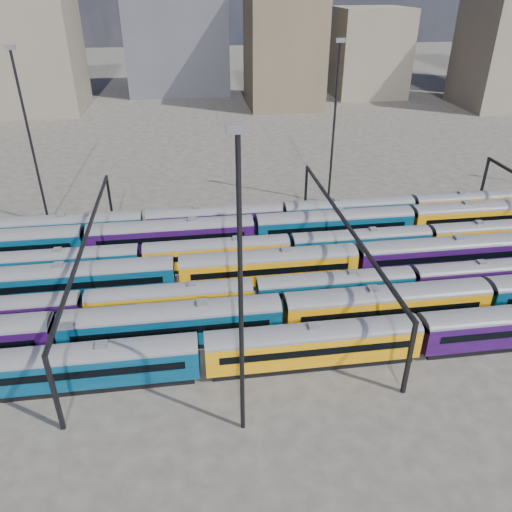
{
  "coord_description": "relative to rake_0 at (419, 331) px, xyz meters",
  "views": [
    {
      "loc": [
        -8.1,
        -51.59,
        33.17
      ],
      "look_at": [
        -0.49,
        1.89,
        3.0
      ],
      "focal_mm": 35.0,
      "sensor_mm": 36.0,
      "label": 1
    }
  ],
  "objects": [
    {
      "name": "mast_2",
      "position": [
        -18.34,
        -7.0,
        11.21
      ],
      "size": [
        1.4,
        0.5,
        25.6
      ],
      "color": "black",
      "rests_on": "ground"
    },
    {
      "name": "rake_1",
      "position": [
        -1.44,
        5.0,
        0.17
      ],
      "size": [
        112.67,
        3.3,
        5.57
      ],
      "color": "black",
      "rests_on": "ground"
    },
    {
      "name": "mast_3",
      "position": [
        1.66,
        39.0,
        11.21
      ],
      "size": [
        1.4,
        0.5,
        25.6
      ],
      "color": "black",
      "rests_on": "ground"
    },
    {
      "name": "mast_1",
      "position": [
        -43.34,
        37.0,
        11.21
      ],
      "size": [
        1.4,
        0.5,
        25.6
      ],
      "color": "black",
      "rests_on": "ground"
    },
    {
      "name": "rake_2",
      "position": [
        -14.99,
        10.0,
        -0.35
      ],
      "size": [
        111.63,
        2.73,
        4.57
      ],
      "color": "black",
      "rests_on": "ground"
    },
    {
      "name": "gantry_1",
      "position": [
        -33.34,
        15.0,
        4.03
      ],
      "size": [
        0.35,
        40.35,
        8.03
      ],
      "color": "black",
      "rests_on": "ground"
    },
    {
      "name": "gantry_2",
      "position": [
        -3.34,
        15.0,
        4.03
      ],
      "size": [
        0.35,
        40.35,
        8.03
      ],
      "color": "black",
      "rests_on": "ground"
    },
    {
      "name": "rake_0",
      "position": [
        0.0,
        0.0,
        0.0
      ],
      "size": [
        127.69,
        3.11,
        5.25
      ],
      "color": "black",
      "rests_on": "ground"
    },
    {
      "name": "rake_4",
      "position": [
        0.79,
        20.0,
        -0.28
      ],
      "size": [
        134.4,
        2.81,
        4.72
      ],
      "color": "black",
      "rests_on": "ground"
    },
    {
      "name": "ground",
      "position": [
        -13.34,
        15.0,
        -2.76
      ],
      "size": [
        500.0,
        500.0,
        0.0
      ],
      "primitive_type": "plane",
      "color": "#403B36",
      "rests_on": "ground"
    },
    {
      "name": "rake_6",
      "position": [
        2.21,
        30.0,
        -0.14
      ],
      "size": [
        100.85,
        2.95,
        4.97
      ],
      "color": "black",
      "rests_on": "ground"
    },
    {
      "name": "rake_3",
      "position": [
        -1.48,
        15.0,
        0.1
      ],
      "size": [
        132.28,
        3.22,
        5.44
      ],
      "color": "black",
      "rests_on": "ground"
    },
    {
      "name": "rake_5",
      "position": [
        -24.26,
        25.0,
        0.18
      ],
      "size": [
        158.78,
        3.31,
        5.6
      ],
      "color": "black",
      "rests_on": "ground"
    }
  ]
}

